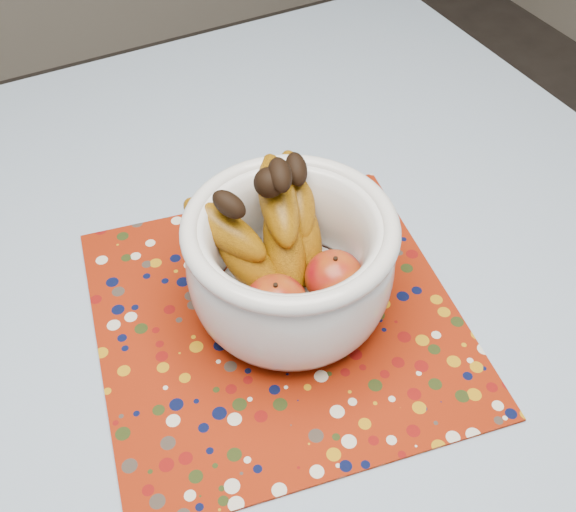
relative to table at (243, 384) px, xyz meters
The scene contains 4 objects.
table is the anchor object (origin of this frame).
tablecloth 0.08m from the table, ahead, with size 1.32×1.32×0.01m, color #6686AA.
placemat 0.10m from the table, 10.56° to the left, with size 0.41×0.41×0.00m, color maroon.
fruit_bowl 0.19m from the table, 23.15° to the left, with size 0.25×0.25×0.18m.
Camera 1 is at (-0.16, -0.42, 1.39)m, focal length 42.00 mm.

